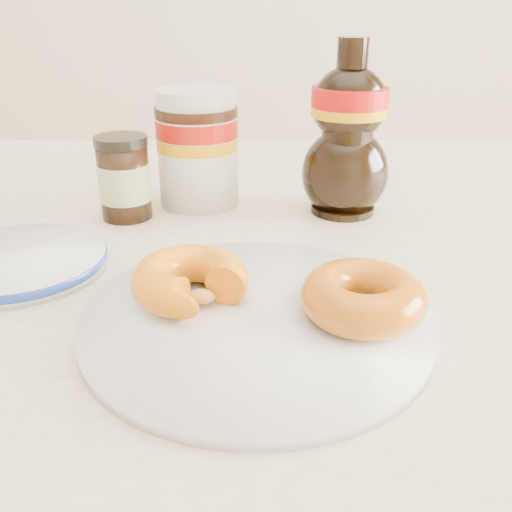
{
  "coord_description": "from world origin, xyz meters",
  "views": [
    {
      "loc": [
        -0.01,
        -0.41,
        0.98
      ],
      "look_at": [
        -0.01,
        -0.0,
        0.79
      ],
      "focal_mm": 40.0,
      "sensor_mm": 36.0,
      "label": 1
    }
  ],
  "objects_px": {
    "donut_whole": "(363,297)",
    "dark_jar": "(124,179)",
    "plate": "(256,319)",
    "dining_table": "(264,319)",
    "blue_rim_saucer": "(20,261)",
    "nutella_jar": "(197,144)",
    "syrup_bottle": "(348,130)",
    "donut_bitten": "(190,280)"
  },
  "relations": [
    {
      "from": "donut_whole",
      "to": "dark_jar",
      "type": "xyz_separation_m",
      "value": [
        -0.22,
        0.24,
        0.02
      ]
    },
    {
      "from": "plate",
      "to": "dark_jar",
      "type": "height_order",
      "value": "dark_jar"
    },
    {
      "from": "dining_table",
      "to": "plate",
      "type": "distance_m",
      "value": 0.18
    },
    {
      "from": "dining_table",
      "to": "blue_rim_saucer",
      "type": "bearing_deg",
      "value": -166.69
    },
    {
      "from": "nutella_jar",
      "to": "syrup_bottle",
      "type": "relative_size",
      "value": 0.7
    },
    {
      "from": "donut_whole",
      "to": "blue_rim_saucer",
      "type": "height_order",
      "value": "donut_whole"
    },
    {
      "from": "dining_table",
      "to": "plate",
      "type": "relative_size",
      "value": 5.41
    },
    {
      "from": "dining_table",
      "to": "donut_bitten",
      "type": "bearing_deg",
      "value": -114.63
    },
    {
      "from": "plate",
      "to": "dark_jar",
      "type": "relative_size",
      "value": 2.87
    },
    {
      "from": "dining_table",
      "to": "blue_rim_saucer",
      "type": "height_order",
      "value": "blue_rim_saucer"
    },
    {
      "from": "plate",
      "to": "nutella_jar",
      "type": "bearing_deg",
      "value": 103.23
    },
    {
      "from": "nutella_jar",
      "to": "syrup_bottle",
      "type": "distance_m",
      "value": 0.17
    },
    {
      "from": "donut_whole",
      "to": "nutella_jar",
      "type": "height_order",
      "value": "nutella_jar"
    },
    {
      "from": "dining_table",
      "to": "syrup_bottle",
      "type": "height_order",
      "value": "syrup_bottle"
    },
    {
      "from": "nutella_jar",
      "to": "dark_jar",
      "type": "xyz_separation_m",
      "value": [
        -0.08,
        -0.05,
        -0.03
      ]
    },
    {
      "from": "nutella_jar",
      "to": "donut_bitten",
      "type": "bearing_deg",
      "value": -86.63
    },
    {
      "from": "donut_whole",
      "to": "dark_jar",
      "type": "distance_m",
      "value": 0.32
    },
    {
      "from": "dining_table",
      "to": "blue_rim_saucer",
      "type": "distance_m",
      "value": 0.24
    },
    {
      "from": "nutella_jar",
      "to": "dark_jar",
      "type": "height_order",
      "value": "nutella_jar"
    },
    {
      "from": "nutella_jar",
      "to": "syrup_bottle",
      "type": "height_order",
      "value": "syrup_bottle"
    },
    {
      "from": "donut_bitten",
      "to": "nutella_jar",
      "type": "bearing_deg",
      "value": 111.04
    },
    {
      "from": "syrup_bottle",
      "to": "blue_rim_saucer",
      "type": "xyz_separation_m",
      "value": [
        -0.31,
        -0.15,
        -0.08
      ]
    },
    {
      "from": "dining_table",
      "to": "donut_whole",
      "type": "xyz_separation_m",
      "value": [
        0.07,
        -0.16,
        0.11
      ]
    },
    {
      "from": "donut_bitten",
      "to": "dark_jar",
      "type": "bearing_deg",
      "value": 131.18
    },
    {
      "from": "dark_jar",
      "to": "blue_rim_saucer",
      "type": "relative_size",
      "value": 0.59
    },
    {
      "from": "dining_table",
      "to": "nutella_jar",
      "type": "bearing_deg",
      "value": 120.14
    },
    {
      "from": "dining_table",
      "to": "plate",
      "type": "xyz_separation_m",
      "value": [
        -0.01,
        -0.15,
        0.09
      ]
    },
    {
      "from": "donut_whole",
      "to": "nutella_jar",
      "type": "bearing_deg",
      "value": 116.4
    },
    {
      "from": "donut_whole",
      "to": "syrup_bottle",
      "type": "xyz_separation_m",
      "value": [
        0.02,
        0.25,
        0.06
      ]
    },
    {
      "from": "dining_table",
      "to": "nutella_jar",
      "type": "relative_size",
      "value": 10.69
    },
    {
      "from": "dining_table",
      "to": "dark_jar",
      "type": "bearing_deg",
      "value": 151.65
    },
    {
      "from": "nutella_jar",
      "to": "dining_table",
      "type": "bearing_deg",
      "value": -59.86
    },
    {
      "from": "dining_table",
      "to": "donut_bitten",
      "type": "height_order",
      "value": "donut_bitten"
    },
    {
      "from": "blue_rim_saucer",
      "to": "syrup_bottle",
      "type": "bearing_deg",
      "value": 25.72
    },
    {
      "from": "plate",
      "to": "nutella_jar",
      "type": "height_order",
      "value": "nutella_jar"
    },
    {
      "from": "dining_table",
      "to": "donut_whole",
      "type": "distance_m",
      "value": 0.2
    },
    {
      "from": "syrup_bottle",
      "to": "dark_jar",
      "type": "bearing_deg",
      "value": -176.13
    },
    {
      "from": "dark_jar",
      "to": "blue_rim_saucer",
      "type": "xyz_separation_m",
      "value": [
        -0.07,
        -0.13,
        -0.04
      ]
    },
    {
      "from": "dining_table",
      "to": "syrup_bottle",
      "type": "bearing_deg",
      "value": 47.13
    },
    {
      "from": "syrup_bottle",
      "to": "dining_table",
      "type": "bearing_deg",
      "value": -132.87
    },
    {
      "from": "donut_bitten",
      "to": "dark_jar",
      "type": "xyz_separation_m",
      "value": [
        -0.09,
        0.21,
        0.02
      ]
    },
    {
      "from": "plate",
      "to": "blue_rim_saucer",
      "type": "height_order",
      "value": "blue_rim_saucer"
    }
  ]
}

